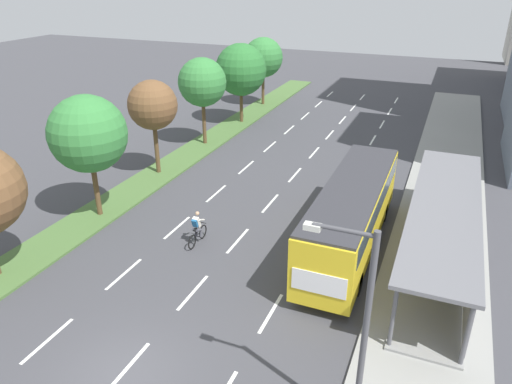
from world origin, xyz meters
TOP-DOWN VIEW (x-y plane):
  - ground_plane at (0.00, 0.00)m, footprint 140.00×140.00m
  - median_strip at (-8.30, 20.00)m, footprint 2.60×52.00m
  - sidewalk_right at (9.25, 20.00)m, footprint 4.50×52.00m
  - lane_divider_left at (-3.50, 18.51)m, footprint 0.14×48.02m
  - lane_divider_center at (0.00, 18.51)m, footprint 0.14×48.02m
  - lane_divider_right at (3.50, 18.51)m, footprint 0.14×48.02m
  - bus_shelter at (9.53, 11.06)m, footprint 2.90×13.83m
  - bus at (5.25, 10.85)m, footprint 2.54×11.29m
  - cyclist at (-1.73, 8.44)m, footprint 0.46×1.82m
  - median_tree_second at (-8.09, 8.97)m, footprint 4.00×4.00m
  - median_tree_third at (-8.42, 15.30)m, footprint 3.11×3.11m
  - median_tree_fourth at (-8.32, 21.63)m, footprint 3.56×3.56m
  - median_tree_fifth at (-8.05, 27.96)m, footprint 4.34×4.34m
  - median_tree_farthest at (-8.54, 34.29)m, footprint 3.75×3.75m
  - streetlight at (7.42, 0.99)m, footprint 1.91×0.24m

SIDE VIEW (x-z plane):
  - ground_plane at x=0.00m, z-range 0.00..0.00m
  - lane_divider_left at x=-3.50m, z-range 0.00..0.01m
  - lane_divider_center at x=0.00m, z-range 0.00..0.01m
  - lane_divider_right at x=3.50m, z-range 0.00..0.01m
  - median_strip at x=-8.30m, z-range 0.00..0.12m
  - sidewalk_right at x=9.25m, z-range 0.00..0.15m
  - cyclist at x=-1.73m, z-range -0.06..1.65m
  - bus_shelter at x=9.53m, z-range 0.43..3.29m
  - bus at x=5.25m, z-range 0.38..3.75m
  - streetlight at x=7.42m, z-range 0.64..7.14m
  - median_tree_third at x=-8.42m, z-range 1.57..7.63m
  - median_tree_fifth at x=-8.05m, z-range 1.27..7.93m
  - median_tree_farthest at x=-8.54m, z-range 1.43..7.81m
  - median_tree_second at x=-8.09m, z-range 1.40..7.98m
  - median_tree_fourth at x=-8.32m, z-range 1.55..8.00m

